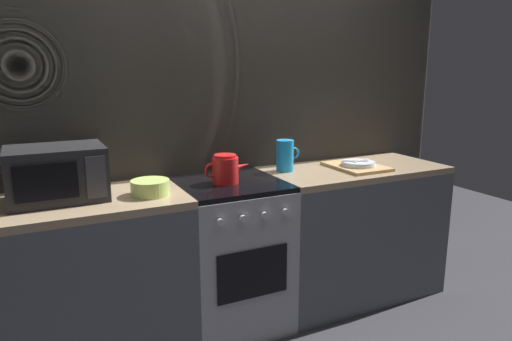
% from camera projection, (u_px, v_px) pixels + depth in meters
% --- Properties ---
extents(ground_plane, '(8.00, 8.00, 0.00)m').
position_uv_depth(ground_plane, '(232.00, 322.00, 2.91)').
color(ground_plane, '#2D2D33').
extents(back_wall, '(3.60, 0.05, 2.40)m').
position_uv_depth(back_wall, '(209.00, 124.00, 2.93)').
color(back_wall, '#A39989').
rests_on(back_wall, ground_plane).
extents(counter_left, '(1.20, 0.60, 0.90)m').
position_uv_depth(counter_left, '(71.00, 285.00, 2.42)').
color(counter_left, '#515459').
rests_on(counter_left, ground_plane).
extents(stove_unit, '(0.60, 0.63, 0.90)m').
position_uv_depth(stove_unit, '(231.00, 254.00, 2.81)').
color(stove_unit, '#9E9EA3').
rests_on(stove_unit, ground_plane).
extents(counter_right, '(1.20, 0.60, 0.90)m').
position_uv_depth(counter_right, '(351.00, 231.00, 3.20)').
color(counter_right, '#515459').
rests_on(counter_right, ground_plane).
extents(microwave, '(0.46, 0.35, 0.27)m').
position_uv_depth(microwave, '(57.00, 174.00, 2.32)').
color(microwave, black).
rests_on(microwave, counter_left).
extents(kettle, '(0.28, 0.15, 0.17)m').
position_uv_depth(kettle, '(226.00, 169.00, 2.67)').
color(kettle, red).
rests_on(kettle, stove_unit).
extents(mixing_bowl, '(0.20, 0.20, 0.08)m').
position_uv_depth(mixing_bowl, '(150.00, 188.00, 2.42)').
color(mixing_bowl, '#B7D166').
rests_on(mixing_bowl, counter_left).
extents(pitcher, '(0.16, 0.11, 0.20)m').
position_uv_depth(pitcher, '(285.00, 156.00, 2.97)').
color(pitcher, '#198CD8').
rests_on(pitcher, counter_right).
extents(dish_pile, '(0.30, 0.40, 0.06)m').
position_uv_depth(dish_pile, '(357.00, 165.00, 3.07)').
color(dish_pile, tan).
rests_on(dish_pile, counter_right).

